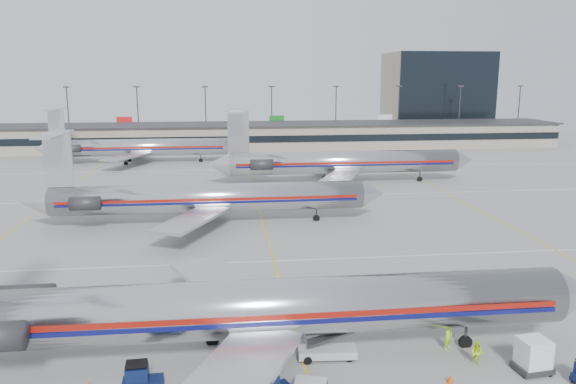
{
  "coord_description": "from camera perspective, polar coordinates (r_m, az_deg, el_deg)",
  "views": [
    {
      "loc": [
        -4.87,
        -43.05,
        18.15
      ],
      "look_at": [
        2.84,
        21.88,
        4.5
      ],
      "focal_mm": 35.0,
      "sensor_mm": 36.0,
      "label": 1
    }
  ],
  "objects": [
    {
      "name": "ground",
      "position": [
        46.97,
        -0.3,
        -10.94
      ],
      "size": [
        260.0,
        260.0,
        0.0
      ],
      "primitive_type": "plane",
      "color": "gray",
      "rests_on": "ground"
    },
    {
      "name": "apron_markings",
      "position": [
        56.27,
        -1.46,
        -7.02
      ],
      "size": [
        160.0,
        0.15,
        0.02
      ],
      "primitive_type": "cube",
      "color": "silver",
      "rests_on": "ground"
    },
    {
      "name": "terminal",
      "position": [
        141.9,
        -4.79,
        5.69
      ],
      "size": [
        162.0,
        17.0,
        6.25
      ],
      "color": "gray",
      "rests_on": "ground"
    },
    {
      "name": "light_mast_row",
      "position": [
        155.42,
        -5.01,
        8.22
      ],
      "size": [
        163.6,
        0.4,
        15.28
      ],
      "color": "#38383D",
      "rests_on": "ground"
    },
    {
      "name": "distant_building",
      "position": [
        183.74,
        14.79,
        9.65
      ],
      "size": [
        30.0,
        20.0,
        25.0
      ],
      "primitive_type": "cube",
      "color": "tan",
      "rests_on": "ground"
    },
    {
      "name": "jet_foreground",
      "position": [
        36.62,
        -4.65,
        -11.7
      ],
      "size": [
        47.14,
        27.76,
        12.34
      ],
      "color": "silver",
      "rests_on": "ground"
    },
    {
      "name": "jet_second_row",
      "position": [
        69.76,
        -8.69,
        -0.57
      ],
      "size": [
        44.51,
        26.21,
        11.65
      ],
      "color": "silver",
      "rests_on": "ground"
    },
    {
      "name": "jet_third_row",
      "position": [
        95.9,
        5.21,
        3.05
      ],
      "size": [
        46.1,
        28.36,
        12.61
      ],
      "color": "silver",
      "rests_on": "ground"
    },
    {
      "name": "jet_back_row",
      "position": [
        121.87,
        -15.15,
        4.42
      ],
      "size": [
        42.57,
        26.18,
        11.64
      ],
      "color": "silver",
      "rests_on": "ground"
    },
    {
      "name": "tug_left",
      "position": [
        35.35,
        -14.77,
        -17.9
      ],
      "size": [
        2.4,
        1.3,
        1.9
      ],
      "rotation": [
        0.0,
        0.0,
        0.06
      ],
      "color": "#0A1438",
      "rests_on": "ground"
    },
    {
      "name": "uld_container",
      "position": [
        39.32,
        23.65,
        -14.96
      ],
      "size": [
        2.25,
        1.95,
        2.18
      ],
      "rotation": [
        0.0,
        0.0,
        0.11
      ],
      "color": "#2D2D30",
      "rests_on": "ground"
    },
    {
      "name": "belt_loader",
      "position": [
        38.01,
        4.15,
        -15.68
      ],
      "size": [
        4.52,
        1.61,
        2.37
      ],
      "rotation": [
        0.0,
        0.0,
        -0.06
      ],
      "color": "#AAAAAA",
      "rests_on": "ground"
    },
    {
      "name": "ramp_worker_near",
      "position": [
        40.4,
        15.96,
        -13.96
      ],
      "size": [
        0.79,
        0.73,
        1.82
      ],
      "primitive_type": "imported",
      "rotation": [
        0.0,
        0.0,
        0.6
      ],
      "color": "#A4F216",
      "rests_on": "ground"
    },
    {
      "name": "ramp_worker_far",
      "position": [
        39.01,
        18.64,
        -15.25
      ],
      "size": [
        1.0,
        1.0,
        1.64
      ],
      "primitive_type": "imported",
      "rotation": [
        0.0,
        0.0,
        -0.77
      ],
      "color": "#C4E915",
      "rests_on": "ground"
    },
    {
      "name": "cone_right",
      "position": [
        36.84,
        16.16,
        -17.73
      ],
      "size": [
        0.53,
        0.53,
        0.56
      ],
      "primitive_type": "cone",
      "rotation": [
        0.0,
        0.0,
        0.38
      ],
      "color": "#D74F07",
      "rests_on": "ground"
    }
  ]
}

